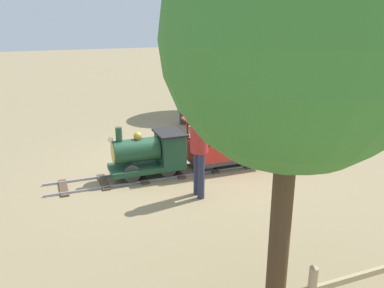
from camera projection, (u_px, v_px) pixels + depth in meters
name	position (u px, v px, depth m)	size (l,w,h in m)	color
ground_plane	(191.00, 170.00, 7.97)	(60.00, 60.00, 0.00)	#8C7A56
track	(193.00, 169.00, 7.98)	(0.74, 5.70, 0.04)	gray
locomotive	(151.00, 152.00, 7.54)	(0.70, 1.45, 0.99)	#1E472D
passenger_car	(234.00, 145.00, 8.16)	(0.80, 2.00, 0.97)	#3F3F3F
conductor_person	(199.00, 143.00, 6.55)	(0.30, 0.30, 1.62)	#282D47
park_bench	(199.00, 113.00, 10.81)	(1.36, 0.80, 0.82)	brown
oak_tree_near	(295.00, 40.00, 3.44)	(2.37, 2.37, 3.96)	#4C3823
oak_tree_far	(221.00, 35.00, 12.08)	(2.02, 2.02, 3.40)	brown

